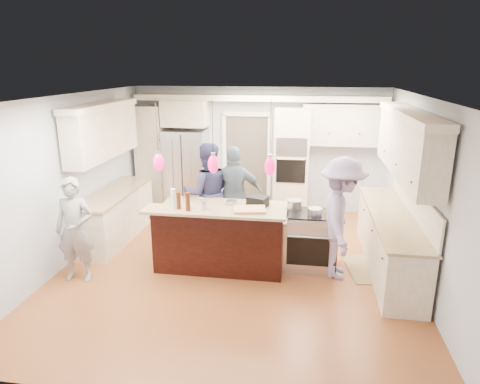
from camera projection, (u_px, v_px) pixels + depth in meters
The scene contains 23 objects.
ground_plane at pixel (237, 265), 6.98m from camera, with size 6.00×6.00×0.00m, color #B05F30.
room_shell at pixel (236, 156), 6.46m from camera, with size 5.54×6.04×2.72m.
refrigerator at pixel (187, 171), 9.44m from camera, with size 0.90×0.70×1.80m, color #B7B7BC.
oven_column at pixel (291, 163), 9.06m from camera, with size 0.72×0.69×2.30m.
back_upper_cabinets at pixel (223, 136), 9.22m from camera, with size 5.30×0.61×2.54m.
right_counter_run at pixel (396, 206), 6.60m from camera, with size 0.64×3.10×2.51m.
left_cabinets at pixel (111, 184), 7.79m from camera, with size 0.64×2.30×2.51m.
kitchen_island at pixel (222, 235), 6.94m from camera, with size 2.10×1.46×1.12m.
island_range at pixel (310, 240), 6.82m from camera, with size 0.82×0.71×0.92m.
pendant_lights at pixel (213, 164), 6.01m from camera, with size 1.75×0.15×1.03m.
person_bar_end at pixel (75, 230), 6.33m from camera, with size 0.58×0.38×1.59m, color gray.
person_far_left at pixel (207, 193), 7.73m from camera, with size 0.89×0.69×1.83m, color #28294E.
person_far_right at pixel (235, 194), 7.77m from camera, with size 1.03×0.43×1.76m, color slate.
person_range_side at pixel (341, 218), 6.41m from camera, with size 1.21×0.69×1.87m, color #9285B3.
floor_rug at pixel (370, 269), 6.85m from camera, with size 0.71×1.04×0.01m, color olive.
water_bottle at pixel (173, 199), 6.24m from camera, with size 0.07×0.07×0.30m, color silver.
beer_bottle_a at pixel (179, 201), 6.21m from camera, with size 0.06×0.06×0.26m, color #451D0C.
beer_bottle_b at pixel (188, 202), 6.13m from camera, with size 0.07×0.07×0.28m, color #451D0C.
beer_bottle_c at pixel (173, 199), 6.34m from camera, with size 0.06×0.06×0.23m, color #451D0C.
drink_can at pixel (204, 206), 6.19m from camera, with size 0.07×0.07×0.13m, color #B7B7BC.
cutting_board at pixel (250, 210), 6.17m from camera, with size 0.46×0.32×0.04m, color tan.
pot_large at pixel (294, 204), 6.89m from camera, with size 0.24×0.24×0.14m, color #B7B7BC.
pot_small at pixel (315, 212), 6.58m from camera, with size 0.22×0.22×0.11m, color #B7B7BC.
Camera 1 is at (1.02, -6.26, 3.14)m, focal length 32.00 mm.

